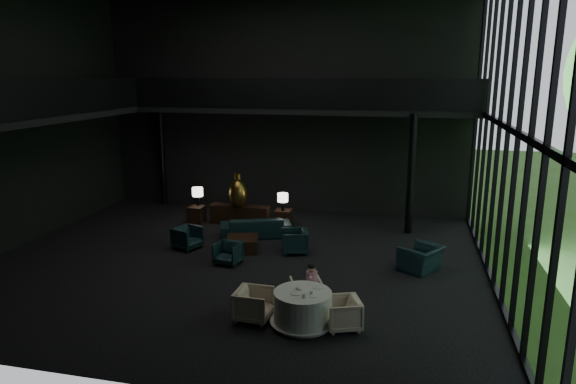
% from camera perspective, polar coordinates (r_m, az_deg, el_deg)
% --- Properties ---
extents(floor, '(14.00, 12.00, 0.02)m').
position_cam_1_polar(floor, '(14.85, -5.95, -7.78)').
color(floor, black).
rests_on(floor, ground).
extents(wall_back, '(14.00, 0.04, 8.00)m').
position_cam_1_polar(wall_back, '(19.68, -0.48, 9.40)').
color(wall_back, black).
rests_on(wall_back, ground).
extents(wall_front, '(14.00, 0.04, 8.00)m').
position_cam_1_polar(wall_front, '(8.55, -19.76, 3.75)').
color(wall_front, black).
rests_on(wall_front, ground).
extents(wall_left, '(0.04, 12.00, 8.00)m').
position_cam_1_polar(wall_left, '(17.55, -28.64, 7.36)').
color(wall_left, black).
rests_on(wall_left, ground).
extents(curtain_wall, '(0.20, 12.00, 8.00)m').
position_cam_1_polar(curtain_wall, '(13.35, 23.29, 6.57)').
color(curtain_wall, black).
rests_on(curtain_wall, ground).
extents(mezzanine_left, '(2.00, 12.00, 0.25)m').
position_cam_1_polar(mezzanine_left, '(16.90, -26.08, 7.46)').
color(mezzanine_left, black).
rests_on(mezzanine_left, wall_left).
extents(mezzanine_back, '(12.00, 2.00, 0.25)m').
position_cam_1_polar(mezzanine_back, '(18.49, 1.84, 9.15)').
color(mezzanine_back, black).
rests_on(mezzanine_back, wall_back).
extents(railing_left, '(0.06, 12.00, 1.00)m').
position_cam_1_polar(railing_left, '(16.25, -23.52, 9.66)').
color(railing_left, black).
rests_on(railing_left, mezzanine_left).
extents(railing_back, '(12.00, 0.06, 1.00)m').
position_cam_1_polar(railing_back, '(17.48, 1.20, 10.89)').
color(railing_back, black).
rests_on(railing_back, mezzanine_back).
extents(column_nw, '(0.24, 0.24, 4.00)m').
position_cam_1_polar(column_nw, '(21.36, -13.84, 3.91)').
color(column_nw, black).
rests_on(column_nw, floor).
extents(column_ne, '(0.24, 0.24, 4.00)m').
position_cam_1_polar(column_ne, '(17.40, 13.50, 1.90)').
color(column_ne, black).
rests_on(column_ne, floor).
extents(console, '(2.12, 0.48, 0.67)m').
position_cam_1_polar(console, '(18.40, -5.36, -2.51)').
color(console, black).
rests_on(console, floor).
extents(bronze_urn, '(0.63, 0.63, 1.18)m').
position_cam_1_polar(bronze_urn, '(18.04, -5.58, -0.08)').
color(bronze_urn, '#AA6B3B').
rests_on(bronze_urn, console).
extents(side_table_left, '(0.53, 0.53, 0.58)m').
position_cam_1_polar(side_table_left, '(18.82, -10.14, -2.45)').
color(side_table_left, black).
rests_on(side_table_left, floor).
extents(table_lamp_left, '(0.39, 0.39, 0.65)m').
position_cam_1_polar(table_lamp_left, '(18.80, -10.02, -0.07)').
color(table_lamp_left, black).
rests_on(table_lamp_left, side_table_left).
extents(side_table_right, '(0.56, 0.56, 0.61)m').
position_cam_1_polar(side_table_right, '(17.97, -0.52, -2.95)').
color(side_table_right, black).
rests_on(side_table_right, floor).
extents(table_lamp_right, '(0.37, 0.37, 0.61)m').
position_cam_1_polar(table_lamp_right, '(17.70, -0.59, -0.70)').
color(table_lamp_right, black).
rests_on(table_lamp_right, side_table_right).
extents(sofa, '(2.61, 1.58, 0.98)m').
position_cam_1_polar(sofa, '(16.90, -3.61, -3.36)').
color(sofa, '#13343F').
rests_on(sofa, floor).
extents(lounge_armchair_west, '(0.87, 0.89, 0.72)m').
position_cam_1_polar(lounge_armchair_west, '(16.08, -11.12, -4.94)').
color(lounge_armchair_west, '#143039').
rests_on(lounge_armchair_west, floor).
extents(lounge_armchair_east, '(0.90, 0.93, 0.78)m').
position_cam_1_polar(lounge_armchair_east, '(15.41, 0.74, -5.38)').
color(lounge_armchair_east, '#0E323F').
rests_on(lounge_armchair_east, floor).
extents(lounge_armchair_south, '(0.67, 0.64, 0.61)m').
position_cam_1_polar(lounge_armchair_south, '(14.66, -6.69, -6.80)').
color(lounge_armchair_south, '#113A3F').
rests_on(lounge_armchair_south, floor).
extents(window_armchair, '(1.13, 1.24, 0.91)m').
position_cam_1_polar(window_armchair, '(14.51, 14.55, -6.74)').
color(window_armchair, '#0F2C2F').
rests_on(window_armchair, floor).
extents(coffee_table, '(1.14, 1.14, 0.41)m').
position_cam_1_polar(coffee_table, '(15.71, -5.12, -5.77)').
color(coffee_table, black).
rests_on(coffee_table, floor).
extents(dining_table, '(1.41, 1.41, 0.75)m').
position_cam_1_polar(dining_table, '(11.25, 1.64, -13.00)').
color(dining_table, white).
rests_on(dining_table, floor).
extents(dining_chair_north, '(0.80, 0.78, 0.65)m').
position_cam_1_polar(dining_chair_north, '(12.08, 2.02, -11.10)').
color(dining_chair_north, '#B1A692').
rests_on(dining_chair_north, floor).
extents(dining_chair_east, '(0.83, 0.85, 0.69)m').
position_cam_1_polar(dining_chair_east, '(11.15, 6.07, -13.21)').
color(dining_chair_east, tan).
rests_on(dining_chair_east, floor).
extents(dining_chair_west, '(0.71, 0.76, 0.76)m').
position_cam_1_polar(dining_chair_west, '(11.45, -3.84, -12.23)').
color(dining_chair_west, beige).
rests_on(dining_chair_west, floor).
extents(child, '(0.26, 0.26, 0.56)m').
position_cam_1_polar(child, '(11.97, 2.66, -9.24)').
color(child, pink).
rests_on(child, dining_chair_north).
extents(plate_a, '(0.30, 0.30, 0.02)m').
position_cam_1_polar(plate_a, '(10.99, 0.94, -11.16)').
color(plate_a, white).
rests_on(plate_a, dining_table).
extents(plate_b, '(0.27, 0.27, 0.01)m').
position_cam_1_polar(plate_b, '(11.28, 3.35, -10.53)').
color(plate_b, white).
rests_on(plate_b, dining_table).
extents(saucer, '(0.17, 0.17, 0.01)m').
position_cam_1_polar(saucer, '(10.87, 2.76, -11.49)').
color(saucer, white).
rests_on(saucer, dining_table).
extents(coffee_cup, '(0.10, 0.10, 0.06)m').
position_cam_1_polar(coffee_cup, '(10.98, 2.67, -11.02)').
color(coffee_cup, white).
rests_on(coffee_cup, saucer).
extents(cereal_bowl, '(0.16, 0.16, 0.08)m').
position_cam_1_polar(cereal_bowl, '(11.15, 1.29, -10.63)').
color(cereal_bowl, white).
rests_on(cereal_bowl, dining_table).
extents(cream_pot, '(0.08, 0.08, 0.07)m').
position_cam_1_polar(cream_pot, '(10.78, 1.74, -11.50)').
color(cream_pot, '#99999E').
rests_on(cream_pot, dining_table).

